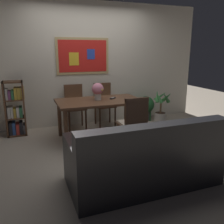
% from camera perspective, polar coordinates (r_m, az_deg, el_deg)
% --- Properties ---
extents(ground_plane, '(12.00, 12.00, 0.00)m').
position_cam_1_polar(ground_plane, '(4.20, 0.13, -7.92)').
color(ground_plane, tan).
extents(wall_back_with_painting, '(5.20, 0.14, 2.60)m').
position_cam_1_polar(wall_back_with_painting, '(5.32, -5.65, 11.21)').
color(wall_back_with_painting, beige).
rests_on(wall_back_with_painting, ground_plane).
extents(dining_table, '(1.53, 0.87, 0.72)m').
position_cam_1_polar(dining_table, '(4.38, -3.00, 1.66)').
color(dining_table, brown).
rests_on(dining_table, ground_plane).
extents(dining_chair_near_right, '(0.40, 0.41, 0.91)m').
position_cam_1_polar(dining_chair_near_right, '(3.78, 5.15, -1.91)').
color(dining_chair_near_right, brown).
rests_on(dining_chair_near_right, ground_plane).
extents(dining_chair_far_right, '(0.40, 0.41, 0.91)m').
position_cam_1_polar(dining_chair_far_right, '(5.22, -1.97, 2.71)').
color(dining_chair_far_right, brown).
rests_on(dining_chair_far_right, ground_plane).
extents(dining_chair_far_left, '(0.40, 0.41, 0.91)m').
position_cam_1_polar(dining_chair_far_left, '(5.05, -8.88, 2.16)').
color(dining_chair_far_left, brown).
rests_on(dining_chair_far_left, ground_plane).
extents(leather_couch, '(1.80, 0.84, 0.84)m').
position_cam_1_polar(leather_couch, '(2.97, 7.80, -11.30)').
color(leather_couch, black).
rests_on(leather_couch, ground_plane).
extents(bookshelf, '(0.37, 0.28, 1.05)m').
position_cam_1_polar(bookshelf, '(4.92, -21.95, 0.38)').
color(bookshelf, brown).
rests_on(bookshelf, ground_plane).
extents(potted_ivy, '(0.39, 0.39, 0.59)m').
position_cam_1_polar(potted_ivy, '(5.68, 8.04, 1.26)').
color(potted_ivy, '#4C4742').
rests_on(potted_ivy, ground_plane).
extents(potted_palm, '(0.38, 0.43, 0.76)m').
position_cam_1_polar(potted_palm, '(5.43, 11.55, 0.33)').
color(potted_palm, '#B2ADA3').
rests_on(potted_palm, ground_plane).
extents(flower_vase, '(0.22, 0.22, 0.31)m').
position_cam_1_polar(flower_vase, '(4.36, -3.43, 5.25)').
color(flower_vase, beige).
rests_on(flower_vase, dining_table).
extents(tv_remote, '(0.15, 0.13, 0.02)m').
position_cam_1_polar(tv_remote, '(4.49, 0.19, 3.32)').
color(tv_remote, black).
rests_on(tv_remote, dining_table).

